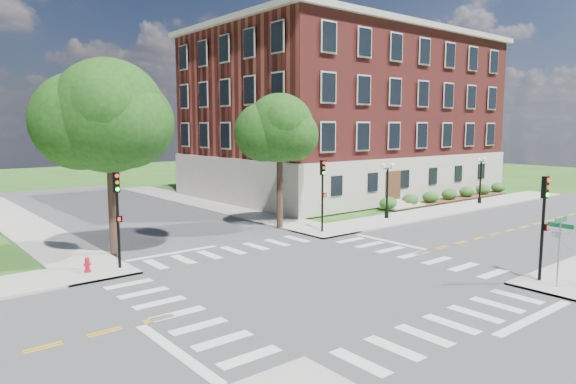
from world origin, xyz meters
TOP-DOWN VIEW (x-y plane):
  - ground at (0.00, 0.00)m, footprint 160.00×160.00m
  - road_ew at (0.00, 0.00)m, footprint 90.00×12.00m
  - road_ns at (0.00, 0.00)m, footprint 12.00×90.00m
  - sidewalk_ne at (15.38, 15.38)m, footprint 34.00×34.00m
  - crosswalk_east at (7.20, 0.00)m, footprint 2.20×10.20m
  - stop_bar_east at (8.80, 3.00)m, footprint 0.40×5.50m
  - main_building at (24.00, 21.99)m, footprint 30.60×22.40m
  - shrub_row at (27.00, 10.80)m, footprint 18.00×2.00m
  - tree_c at (-5.77, 10.40)m, footprint 6.15×6.15m
  - tree_d at (6.11, 10.60)m, footprint 4.75×4.75m
  - traffic_signal_se at (7.57, -6.86)m, footprint 0.32×0.35m
  - traffic_signal_ne at (7.33, 7.54)m, footprint 0.36×0.42m
  - traffic_signal_nw at (-6.62, 7.34)m, footprint 0.38×0.46m
  - twin_lamp_west at (14.72, 8.20)m, footprint 1.36×0.36m
  - twin_lamp_east at (27.41, 7.87)m, footprint 1.36×0.36m
  - street_sign_pole at (7.13, -7.81)m, footprint 1.10×1.10m
  - fire_hydrant at (-8.13, 7.59)m, footprint 0.35×0.35m

SIDE VIEW (x-z plane):
  - ground at x=0.00m, z-range 0.00..0.00m
  - crosswalk_east at x=7.20m, z-range -0.01..0.01m
  - stop_bar_east at x=8.80m, z-range 0.00..0.00m
  - shrub_row at x=27.00m, z-range -0.65..0.65m
  - road_ew at x=0.00m, z-range 0.00..0.01m
  - road_ns at x=0.00m, z-range 0.00..0.01m
  - sidewalk_ne at x=15.38m, z-range 0.00..0.12m
  - fire_hydrant at x=-8.13m, z-range 0.09..0.84m
  - street_sign_pole at x=7.13m, z-range 0.76..3.86m
  - twin_lamp_west at x=14.72m, z-range 0.41..4.64m
  - twin_lamp_east at x=27.41m, z-range 0.41..4.64m
  - traffic_signal_se at x=7.57m, z-range 0.79..5.59m
  - traffic_signal_ne at x=7.33m, z-range 0.79..5.59m
  - traffic_signal_nw at x=-6.62m, z-range 0.79..5.59m
  - tree_d at x=6.11m, z-range 2.36..11.65m
  - tree_c at x=-5.77m, z-range 2.35..13.01m
  - main_building at x=24.00m, z-range 0.09..16.59m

